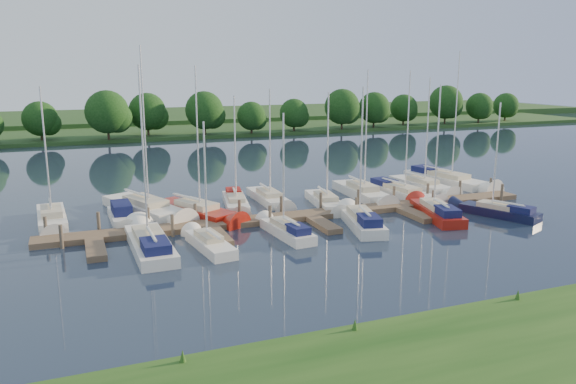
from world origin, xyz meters
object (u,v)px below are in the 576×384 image
object	(u,v)px
sailboat_n_0	(52,221)
sailboat_s_2	(286,231)
dock	(311,217)
sailboat_n_5	(269,199)
motorboat	(122,217)

from	to	relation	value
sailboat_n_0	sailboat_s_2	xyz separation A→B (m)	(15.37, -9.13, 0.04)
dock	sailboat_s_2	bearing A→B (deg)	-136.11
dock	sailboat_n_5	size ratio (longest dim) A/B	3.92
sailboat_n_0	dock	bearing A→B (deg)	159.28
motorboat	sailboat_s_2	xyz separation A→B (m)	(10.38, -7.91, -0.04)
motorboat	sailboat_s_2	distance (m)	13.05
dock	sailboat_s_2	distance (m)	4.62
sailboat_n_0	sailboat_s_2	world-z (taller)	sailboat_n_0
sailboat_n_5	motorboat	bearing A→B (deg)	9.02
motorboat	sailboat_s_2	world-z (taller)	sailboat_s_2
motorboat	sailboat_n_5	xyz separation A→B (m)	(12.63, 1.96, -0.10)
dock	sailboat_n_0	world-z (taller)	sailboat_n_0
dock	motorboat	world-z (taller)	motorboat
dock	sailboat_s_2	xyz separation A→B (m)	(-3.33, -3.20, 0.13)
sailboat_n_0	motorboat	xyz separation A→B (m)	(4.99, -1.22, 0.08)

